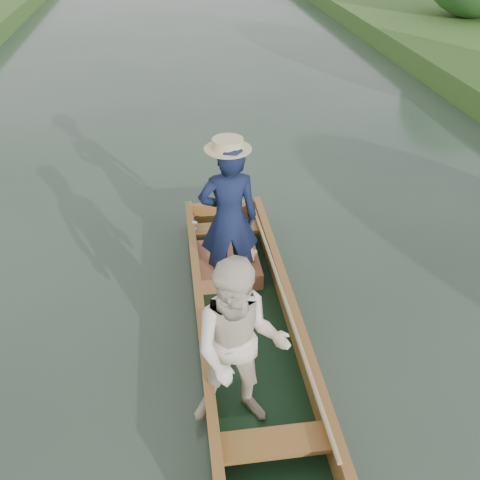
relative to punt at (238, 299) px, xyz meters
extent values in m
plane|color=#283D30|center=(0.12, 0.13, -0.70)|extent=(120.00, 120.00, 0.00)
cylinder|color=#47331E|center=(9.92, 14.08, 0.33)|extent=(0.44, 0.44, 2.05)
cube|color=black|center=(0.12, 0.13, -0.66)|extent=(1.10, 5.00, 0.08)
cube|color=olive|center=(-0.39, 0.13, -0.46)|extent=(0.08, 5.00, 0.32)
cube|color=olive|center=(0.63, 0.13, -0.46)|extent=(0.08, 5.00, 0.32)
cube|color=olive|center=(0.12, 2.59, -0.46)|extent=(1.10, 0.08, 0.32)
cube|color=olive|center=(-0.39, 0.13, -0.28)|extent=(0.10, 5.00, 0.04)
cube|color=olive|center=(0.63, 0.13, -0.28)|extent=(0.10, 5.00, 0.04)
cube|color=olive|center=(0.12, 2.03, -0.40)|extent=(0.94, 0.30, 0.05)
cube|color=olive|center=(0.12, -1.47, -0.40)|extent=(0.94, 0.30, 0.05)
imported|color=#131B3D|center=(0.03, 1.04, 0.35)|extent=(0.71, 0.47, 1.92)
cylinder|color=beige|center=(0.03, 1.04, 1.27)|extent=(0.52, 0.52, 0.12)
imported|color=#F3E3CE|center=(-0.12, -0.99, 0.28)|extent=(0.95, 0.78, 1.78)
cube|color=#A63735|center=(0.01, 1.33, -0.51)|extent=(0.85, 0.90, 0.22)
sphere|color=tan|center=(0.28, 1.23, -0.29)|extent=(0.19, 0.19, 0.19)
sphere|color=tan|center=(0.28, 1.22, -0.14)|extent=(0.15, 0.15, 0.15)
sphere|color=tan|center=(0.23, 1.22, -0.08)|extent=(0.05, 0.05, 0.05)
sphere|color=tan|center=(0.33, 1.22, -0.08)|extent=(0.05, 0.05, 0.05)
sphere|color=tan|center=(0.28, 1.16, -0.16)|extent=(0.06, 0.06, 0.06)
sphere|color=tan|center=(0.19, 1.21, -0.26)|extent=(0.07, 0.07, 0.07)
sphere|color=tan|center=(0.37, 1.21, -0.26)|extent=(0.07, 0.07, 0.07)
sphere|color=tan|center=(0.23, 1.20, -0.37)|extent=(0.08, 0.08, 0.08)
sphere|color=tan|center=(0.33, 1.20, -0.37)|extent=(0.08, 0.08, 0.08)
cylinder|color=silver|center=(-0.34, 2.03, -0.37)|extent=(0.07, 0.07, 0.01)
cylinder|color=silver|center=(-0.34, 2.03, -0.33)|extent=(0.01, 0.01, 0.08)
ellipsoid|color=silver|center=(-0.34, 2.03, -0.27)|extent=(0.09, 0.09, 0.05)
cylinder|color=tan|center=(0.55, 0.22, -0.24)|extent=(0.04, 4.22, 0.19)
camera|label=1|loc=(-0.56, -4.28, 3.57)|focal=40.00mm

